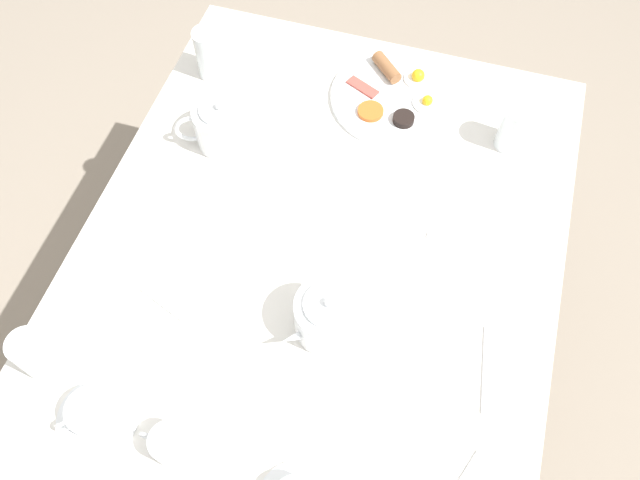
# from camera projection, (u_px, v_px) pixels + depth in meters

# --- Properties ---
(ground_plane) EXTENTS (8.00, 8.00, 0.00)m
(ground_plane) POSITION_uv_depth(u_px,v_px,m) (320.00, 361.00, 1.93)
(ground_plane) COLOR gray
(table) EXTENTS (0.98, 1.23, 0.74)m
(table) POSITION_uv_depth(u_px,v_px,m) (320.00, 259.00, 1.35)
(table) COLOR silver
(table) RESTS_ON ground_plane
(breakfast_plate) EXTENTS (0.30, 0.30, 0.04)m
(breakfast_plate) POSITION_uv_depth(u_px,v_px,m) (395.00, 96.00, 1.48)
(breakfast_plate) COLOR white
(breakfast_plate) RESTS_ON table
(teapot_near) EXTENTS (0.14, 0.18, 0.12)m
(teapot_near) POSITION_uv_depth(u_px,v_px,m) (329.00, 315.00, 1.16)
(teapot_near) COLOR white
(teapot_near) RESTS_ON table
(teapot_far) EXTENTS (0.20, 0.13, 0.12)m
(teapot_far) POSITION_uv_depth(u_px,v_px,m) (222.00, 125.00, 1.39)
(teapot_far) COLOR white
(teapot_far) RESTS_ON table
(teacup_with_saucer_right) EXTENTS (0.15, 0.15, 0.06)m
(teacup_with_saucer_right) POSITION_uv_depth(u_px,v_px,m) (94.00, 414.00, 1.09)
(teacup_with_saucer_right) COLOR white
(teacup_with_saucer_right) RESTS_ON table
(water_glass_tall) EXTENTS (0.07, 0.07, 0.13)m
(water_glass_tall) POSITION_uv_depth(u_px,v_px,m) (210.00, 54.00, 1.48)
(water_glass_tall) COLOR white
(water_glass_tall) RESTS_ON table
(water_glass_short) EXTENTS (0.07, 0.07, 0.11)m
(water_glass_short) POSITION_uv_depth(u_px,v_px,m) (36.00, 355.00, 1.12)
(water_glass_short) COLOR white
(water_glass_short) RESTS_ON table
(wine_glass_spare) EXTENTS (0.07, 0.07, 0.11)m
(wine_glass_spare) POSITION_uv_depth(u_px,v_px,m) (515.00, 128.00, 1.38)
(wine_glass_spare) COLOR white
(wine_glass_spare) RESTS_ON table
(creamer_jug) EXTENTS (0.09, 0.07, 0.07)m
(creamer_jug) POSITION_uv_depth(u_px,v_px,m) (171.00, 444.00, 1.06)
(creamer_jug) COLOR white
(creamer_jug) RESTS_ON table
(napkin_folded) EXTENTS (0.17, 0.20, 0.01)m
(napkin_folded) POSITION_uv_depth(u_px,v_px,m) (192.00, 277.00, 1.25)
(napkin_folded) COLOR white
(napkin_folded) RESTS_ON table
(fork_by_plate) EXTENTS (0.19, 0.02, 0.00)m
(fork_by_plate) POSITION_uv_depth(u_px,v_px,m) (472.00, 246.00, 1.29)
(fork_by_plate) COLOR silver
(fork_by_plate) RESTS_ON table
(spoon_for_tea) EXTENTS (0.04, 0.17, 0.00)m
(spoon_for_tea) POSITION_uv_depth(u_px,v_px,m) (486.00, 369.00, 1.16)
(spoon_for_tea) COLOR silver
(spoon_for_tea) RESTS_ON table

